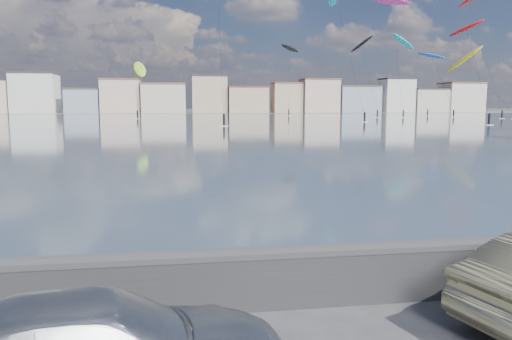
# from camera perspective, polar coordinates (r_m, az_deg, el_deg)

# --- Properties ---
(bay_water) EXTENTS (500.00, 177.00, 0.00)m
(bay_water) POSITION_cam_1_polar(r_m,az_deg,el_deg) (96.87, -8.51, 5.45)
(bay_water) COLOR #3F535F
(bay_water) RESTS_ON ground
(far_shore_strip) EXTENTS (500.00, 60.00, 0.00)m
(far_shore_strip) POSITION_cam_1_polar(r_m,az_deg,el_deg) (205.33, -8.66, 6.52)
(far_shore_strip) COLOR #4C473D
(far_shore_strip) RESTS_ON ground
(seawall) EXTENTS (400.00, 0.36, 1.08)m
(seawall) POSITION_cam_1_polar(r_m,az_deg,el_deg) (8.51, -5.46, -12.16)
(seawall) COLOR #28282B
(seawall) RESTS_ON ground
(far_buildings) EXTENTS (240.79, 13.26, 14.60)m
(far_buildings) POSITION_cam_1_polar(r_m,az_deg,el_deg) (191.33, -8.29, 8.26)
(far_buildings) COLOR beige
(far_buildings) RESTS_ON ground
(kitesurfer_0) EXTENTS (7.29, 13.69, 21.30)m
(kitesurfer_0) POSITION_cam_1_polar(r_m,az_deg,el_deg) (153.22, 3.89, 13.54)
(kitesurfer_0) COLOR black
(kitesurfer_0) RESTS_ON ground
(kitesurfer_1) EXTENTS (4.78, 21.12, 15.11)m
(kitesurfer_1) POSITION_cam_1_polar(r_m,az_deg,el_deg) (134.52, -13.16, 11.13)
(kitesurfer_1) COLOR #8CD826
(kitesurfer_1) RESTS_ON ground
(kitesurfer_2) EXTENTS (7.92, 15.65, 25.54)m
(kitesurfer_2) POSITION_cam_1_polar(r_m,az_deg,el_deg) (163.96, 16.46, 13.79)
(kitesurfer_2) COLOR #19BFBF
(kitesurfer_2) RESTS_ON ground
(kitesurfer_4) EXTENTS (5.86, 15.26, 22.22)m
(kitesurfer_4) POSITION_cam_1_polar(r_m,az_deg,el_deg) (141.57, 12.05, 13.79)
(kitesurfer_4) COLOR black
(kitesurfer_4) RESTS_ON ground
(kitesurfer_5) EXTENTS (3.45, 20.85, 31.31)m
(kitesurfer_5) POSITION_cam_1_polar(r_m,az_deg,el_deg) (146.24, 23.15, 17.20)
(kitesurfer_5) COLOR red
(kitesurfer_5) RESTS_ON ground
(kitesurfer_11) EXTENTS (6.37, 17.73, 19.21)m
(kitesurfer_11) POSITION_cam_1_polar(r_m,az_deg,el_deg) (103.68, 22.93, 14.52)
(kitesurfer_11) COLOR red
(kitesurfer_11) RESTS_ON ground
(kitesurfer_13) EXTENTS (9.92, 10.85, 31.38)m
(kitesurfer_13) POSITION_cam_1_polar(r_m,az_deg,el_deg) (139.52, 15.17, 18.01)
(kitesurfer_13) COLOR #E5338C
(kitesurfer_13) RESTS_ON ground
(kitesurfer_14) EXTENTS (7.06, 11.81, 17.93)m
(kitesurfer_14) POSITION_cam_1_polar(r_m,az_deg,el_deg) (146.07, 19.44, 12.11)
(kitesurfer_14) COLOR blue
(kitesurfer_14) RESTS_ON ground
(kitesurfer_17) EXTENTS (8.13, 20.61, 18.55)m
(kitesurfer_17) POSITION_cam_1_polar(r_m,az_deg,el_deg) (139.55, 22.74, 11.55)
(kitesurfer_17) COLOR yellow
(kitesurfer_17) RESTS_ON ground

